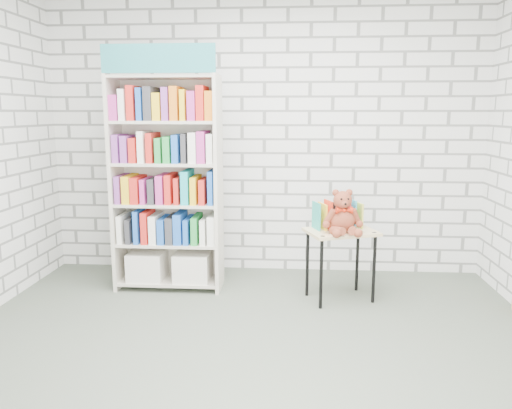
{
  "coord_description": "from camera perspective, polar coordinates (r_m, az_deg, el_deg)",
  "views": [
    {
      "loc": [
        0.29,
        -3.22,
        1.68
      ],
      "look_at": [
        -0.01,
        0.95,
        0.9
      ],
      "focal_mm": 35.0,
      "sensor_mm": 36.0,
      "label": 1
    }
  ],
  "objects": [
    {
      "name": "ground",
      "position": [
        3.64,
        -0.96,
        -16.93
      ],
      "size": [
        4.5,
        4.5,
        0.0
      ],
      "primitive_type": "plane",
      "color": "#4C5447",
      "rests_on": "ground"
    },
    {
      "name": "room_shell",
      "position": [
        3.23,
        -1.06,
        12.42
      ],
      "size": [
        4.52,
        4.02,
        2.81
      ],
      "color": "silver",
      "rests_on": "ground"
    },
    {
      "name": "table_books",
      "position": [
        4.56,
        9.25,
        -1.14
      ],
      "size": [
        0.45,
        0.31,
        0.25
      ],
      "color": "teal",
      "rests_on": "display_table"
    },
    {
      "name": "teddy_bear",
      "position": [
        4.37,
        9.88,
        -1.29
      ],
      "size": [
        0.35,
        0.34,
        0.38
      ],
      "color": "brown",
      "rests_on": "display_table"
    },
    {
      "name": "display_table",
      "position": [
        4.53,
        9.68,
        -4.03
      ],
      "size": [
        0.7,
        0.59,
        0.64
      ],
      "color": "#DEC385",
      "rests_on": "ground"
    },
    {
      "name": "bookshelf",
      "position": [
        4.76,
        -10.09,
        2.52
      ],
      "size": [
        1.01,
        0.39,
        2.26
      ],
      "color": "beige",
      "rests_on": "ground"
    }
  ]
}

